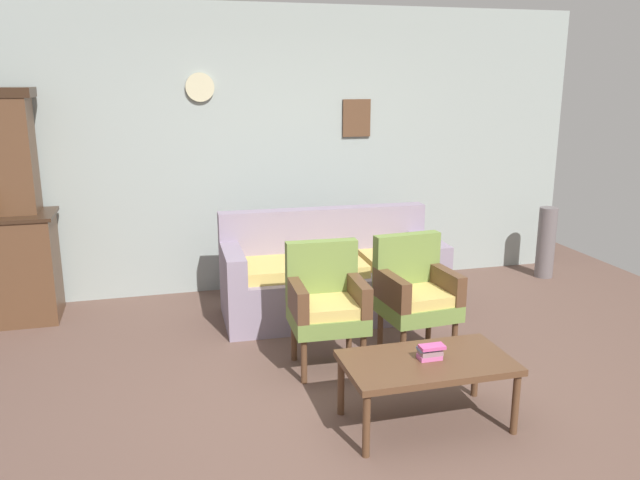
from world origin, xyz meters
The scene contains 8 objects.
ground_plane centered at (0.00, 0.00, 0.00)m, with size 7.68×7.68×0.00m, color brown.
wall_back_with_decor centered at (0.00, 2.63, 1.35)m, with size 6.40×0.09×2.70m.
floral_couch centered at (0.39, 1.69, 0.33)m, with size 1.91×0.85×0.90m.
armchair_by_doorway centered at (0.06, 0.68, 0.50)m, with size 0.54×0.51×0.90m.
armchair_row_middle centered at (0.76, 0.71, 0.50)m, with size 0.56×0.53×0.90m.
coffee_table centered at (0.43, -0.26, 0.38)m, with size 1.00×0.56×0.42m.
book_stack_on_table centered at (0.44, -0.26, 0.47)m, with size 0.15×0.10×0.09m.
floor_vase_by_wall centered at (2.85, 2.15, 0.37)m, with size 0.19×0.19×0.74m, color #655D5E.
Camera 1 is at (-1.10, -3.48, 2.05)m, focal length 36.06 mm.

